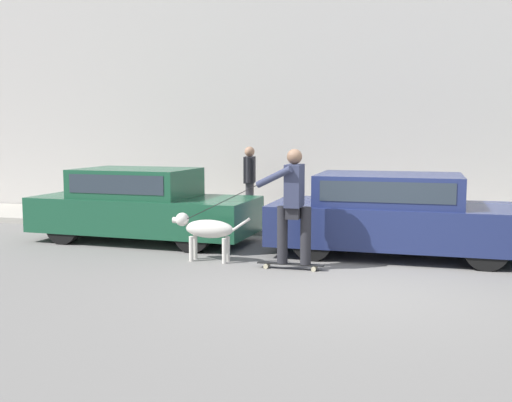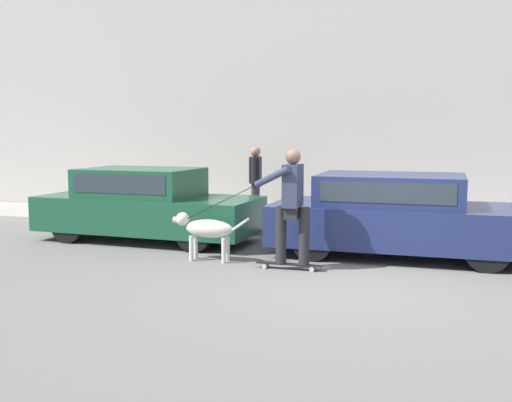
{
  "view_description": "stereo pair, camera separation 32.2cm",
  "coord_description": "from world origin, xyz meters",
  "px_view_note": "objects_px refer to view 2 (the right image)",
  "views": [
    {
      "loc": [
        0.99,
        -7.95,
        2.03
      ],
      "look_at": [
        -1.66,
        1.09,
        0.95
      ],
      "focal_mm": 42.0,
      "sensor_mm": 36.0,
      "label": 1
    },
    {
      "loc": [
        1.3,
        -7.85,
        2.03
      ],
      "look_at": [
        -1.66,
        1.09,
        0.95
      ],
      "focal_mm": 42.0,
      "sensor_mm": 36.0,
      "label": 2
    }
  ],
  "objects_px": {
    "parked_car_0": "(147,206)",
    "pedestrian_with_bag": "(256,179)",
    "parked_car_1": "(398,216)",
    "skateboarder": "(292,202)",
    "dog": "(206,229)"
  },
  "relations": [
    {
      "from": "parked_car_0",
      "to": "pedestrian_with_bag",
      "type": "bearing_deg",
      "value": 64.86
    },
    {
      "from": "parked_car_0",
      "to": "parked_car_1",
      "type": "distance_m",
      "value": 4.63
    },
    {
      "from": "parked_car_1",
      "to": "pedestrian_with_bag",
      "type": "bearing_deg",
      "value": 141.16
    },
    {
      "from": "skateboarder",
      "to": "parked_car_0",
      "type": "bearing_deg",
      "value": -26.51
    },
    {
      "from": "parked_car_0",
      "to": "pedestrian_with_bag",
      "type": "relative_size",
      "value": 2.62
    },
    {
      "from": "parked_car_0",
      "to": "skateboarder",
      "type": "distance_m",
      "value": 3.58
    },
    {
      "from": "parked_car_1",
      "to": "parked_car_0",
      "type": "bearing_deg",
      "value": 179.24
    },
    {
      "from": "parked_car_0",
      "to": "dog",
      "type": "height_order",
      "value": "parked_car_0"
    },
    {
      "from": "parked_car_1",
      "to": "dog",
      "type": "xyz_separation_m",
      "value": [
        -2.85,
        -1.33,
        -0.16
      ]
    },
    {
      "from": "dog",
      "to": "pedestrian_with_bag",
      "type": "bearing_deg",
      "value": -82.21
    },
    {
      "from": "parked_car_0",
      "to": "dog",
      "type": "relative_size",
      "value": 3.21
    },
    {
      "from": "dog",
      "to": "skateboarder",
      "type": "height_order",
      "value": "skateboarder"
    },
    {
      "from": "parked_car_0",
      "to": "dog",
      "type": "distance_m",
      "value": 2.23
    },
    {
      "from": "dog",
      "to": "pedestrian_with_bag",
      "type": "xyz_separation_m",
      "value": [
        -0.48,
        3.95,
        0.49
      ]
    },
    {
      "from": "parked_car_1",
      "to": "dog",
      "type": "relative_size",
      "value": 3.24
    }
  ]
}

